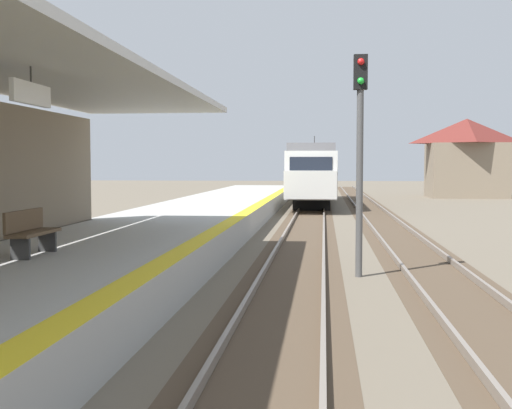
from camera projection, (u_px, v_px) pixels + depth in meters
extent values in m
cube|color=#A8A8A3|center=(128.00, 249.00, 17.44)|extent=(5.00, 80.00, 0.90)
cube|color=yellow|center=(212.00, 232.00, 17.19)|extent=(0.50, 80.00, 0.01)
cube|color=white|center=(31.00, 94.00, 10.97)|extent=(0.08, 1.40, 0.36)
cylinder|color=#333333|center=(31.00, 74.00, 10.95)|extent=(0.03, 0.03, 0.27)
cube|color=#4C3D2D|center=(301.00, 249.00, 20.99)|extent=(2.34, 120.00, 0.01)
cube|color=slate|center=(278.00, 246.00, 21.06)|extent=(0.08, 120.00, 0.15)
cube|color=slate|center=(324.00, 247.00, 20.92)|extent=(0.08, 120.00, 0.15)
cube|color=#4C3D2D|center=(410.00, 250.00, 20.65)|extent=(2.34, 120.00, 0.01)
cube|color=slate|center=(387.00, 247.00, 20.72)|extent=(0.08, 120.00, 0.15)
cube|color=slate|center=(434.00, 248.00, 20.57)|extent=(0.08, 120.00, 0.15)
cube|color=silver|center=(313.00, 173.00, 45.21)|extent=(2.90, 18.00, 2.70)
cube|color=slate|center=(314.00, 150.00, 45.12)|extent=(2.67, 18.00, 0.44)
cube|color=black|center=(311.00, 168.00, 36.23)|extent=(2.32, 0.06, 1.21)
cube|color=silver|center=(310.00, 185.00, 35.51)|extent=(2.78, 1.60, 1.49)
cube|color=black|center=(335.00, 167.00, 45.04)|extent=(0.04, 15.84, 0.86)
cylinder|color=#333333|center=(314.00, 142.00, 48.66)|extent=(0.06, 0.06, 0.90)
cube|color=black|center=(312.00, 203.00, 39.51)|extent=(2.17, 2.20, 0.72)
cube|color=black|center=(315.00, 195.00, 51.12)|extent=(2.17, 2.20, 0.72)
cylinder|color=#4C4C4C|center=(360.00, 184.00, 15.62)|extent=(0.16, 0.16, 4.40)
cube|color=black|center=(361.00, 72.00, 15.46)|extent=(0.32, 0.24, 0.80)
sphere|color=red|center=(361.00, 62.00, 15.31)|extent=(0.16, 0.16, 0.16)
sphere|color=green|center=(361.00, 81.00, 15.34)|extent=(0.16, 0.16, 0.16)
cube|color=brown|center=(34.00, 233.00, 12.80)|extent=(0.44, 1.60, 0.06)
cube|color=brown|center=(24.00, 220.00, 12.81)|extent=(0.06, 1.60, 0.40)
cube|color=#333333|center=(20.00, 248.00, 12.22)|extent=(0.36, 0.08, 0.44)
cube|color=#333333|center=(47.00, 241.00, 13.41)|extent=(0.36, 0.08, 0.44)
cube|color=#7F705B|center=(466.00, 170.00, 54.23)|extent=(6.00, 4.80, 4.40)
pyramid|color=maroon|center=(467.00, 131.00, 54.04)|extent=(6.60, 5.28, 2.00)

